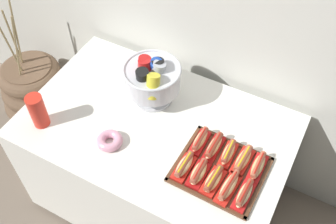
{
  "coord_description": "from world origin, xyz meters",
  "views": [
    {
      "loc": [
        0.65,
        -1.08,
        2.39
      ],
      "look_at": [
        0.05,
        0.04,
        0.87
      ],
      "focal_mm": 42.66,
      "sensor_mm": 36.0,
      "label": 1
    }
  ],
  "objects_px": {
    "hot_dog_1": "(199,173)",
    "punch_bowl": "(152,78)",
    "hot_dog_9": "(258,167)",
    "donut": "(110,141)",
    "hot_dog_7": "(228,153)",
    "hot_dog_2": "(213,180)",
    "serving_tray": "(220,170)",
    "floor_vase": "(37,95)",
    "buffet_table": "(158,164)",
    "hot_dog_5": "(200,141)",
    "hot_dog_4": "(244,194)",
    "hot_dog_8": "(243,160)",
    "hot_dog_6": "(214,147)",
    "cup_stack": "(38,111)",
    "hot_dog_0": "(184,166)",
    "hot_dog_3": "(229,187)"
  },
  "relations": [
    {
      "from": "hot_dog_1",
      "to": "punch_bowl",
      "type": "distance_m",
      "value": 0.55
    },
    {
      "from": "hot_dog_9",
      "to": "donut",
      "type": "xyz_separation_m",
      "value": [
        -0.69,
        -0.19,
        -0.01
      ]
    },
    {
      "from": "donut",
      "to": "hot_dog_7",
      "type": "bearing_deg",
      "value": 19.86
    },
    {
      "from": "punch_bowl",
      "to": "hot_dog_2",
      "type": "bearing_deg",
      "value": -33.22
    },
    {
      "from": "serving_tray",
      "to": "hot_dog_1",
      "type": "relative_size",
      "value": 2.7
    },
    {
      "from": "floor_vase",
      "to": "donut",
      "type": "distance_m",
      "value": 1.16
    },
    {
      "from": "buffet_table",
      "to": "hot_dog_1",
      "type": "xyz_separation_m",
      "value": [
        0.32,
        -0.17,
        0.4
      ]
    },
    {
      "from": "hot_dog_5",
      "to": "hot_dog_4",
      "type": "bearing_deg",
      "value": -30.0
    },
    {
      "from": "floor_vase",
      "to": "hot_dog_8",
      "type": "bearing_deg",
      "value": -6.99
    },
    {
      "from": "hot_dog_7",
      "to": "punch_bowl",
      "type": "bearing_deg",
      "value": 162.03
    },
    {
      "from": "buffet_table",
      "to": "hot_dog_8",
      "type": "xyz_separation_m",
      "value": [
        0.47,
        -0.01,
        0.4
      ]
    },
    {
      "from": "serving_tray",
      "to": "hot_dog_6",
      "type": "bearing_deg",
      "value": 131.08
    },
    {
      "from": "hot_dog_2",
      "to": "hot_dog_6",
      "type": "bearing_deg",
      "value": 113.25
    },
    {
      "from": "buffet_table",
      "to": "hot_dog_8",
      "type": "distance_m",
      "value": 0.62
    },
    {
      "from": "hot_dog_8",
      "to": "cup_stack",
      "type": "height_order",
      "value": "cup_stack"
    },
    {
      "from": "hot_dog_0",
      "to": "punch_bowl",
      "type": "bearing_deg",
      "value": 137.25
    },
    {
      "from": "hot_dog_4",
      "to": "hot_dog_0",
      "type": "bearing_deg",
      "value": 178.81
    },
    {
      "from": "hot_dog_7",
      "to": "hot_dog_2",
      "type": "bearing_deg",
      "value": -91.19
    },
    {
      "from": "donut",
      "to": "hot_dog_4",
      "type": "bearing_deg",
      "value": 2.37
    },
    {
      "from": "hot_dog_1",
      "to": "hot_dog_6",
      "type": "bearing_deg",
      "value": 88.81
    },
    {
      "from": "hot_dog_7",
      "to": "hot_dog_9",
      "type": "xyz_separation_m",
      "value": [
        0.15,
        -0.0,
        -0.0
      ]
    },
    {
      "from": "floor_vase",
      "to": "hot_dog_4",
      "type": "relative_size",
      "value": 6.13
    },
    {
      "from": "buffet_table",
      "to": "hot_dog_7",
      "type": "distance_m",
      "value": 0.57
    },
    {
      "from": "hot_dog_0",
      "to": "hot_dog_5",
      "type": "bearing_deg",
      "value": 88.81
    },
    {
      "from": "donut",
      "to": "hot_dog_2",
      "type": "bearing_deg",
      "value": 3.36
    },
    {
      "from": "hot_dog_3",
      "to": "hot_dog_4",
      "type": "bearing_deg",
      "value": -1.19
    },
    {
      "from": "floor_vase",
      "to": "hot_dog_3",
      "type": "xyz_separation_m",
      "value": [
        1.57,
        -0.36,
        0.55
      ]
    },
    {
      "from": "hot_dog_9",
      "to": "donut",
      "type": "height_order",
      "value": "hot_dog_9"
    },
    {
      "from": "punch_bowl",
      "to": "buffet_table",
      "type": "bearing_deg",
      "value": -55.43
    },
    {
      "from": "hot_dog_8",
      "to": "hot_dog_9",
      "type": "height_order",
      "value": "same"
    },
    {
      "from": "hot_dog_0",
      "to": "hot_dog_3",
      "type": "bearing_deg",
      "value": -1.19
    },
    {
      "from": "hot_dog_0",
      "to": "hot_dog_3",
      "type": "xyz_separation_m",
      "value": [
        0.22,
        -0.0,
        0.0
      ]
    },
    {
      "from": "serving_tray",
      "to": "cup_stack",
      "type": "xyz_separation_m",
      "value": [
        -0.92,
        -0.17,
        0.09
      ]
    },
    {
      "from": "hot_dog_7",
      "to": "hot_dog_9",
      "type": "distance_m",
      "value": 0.15
    },
    {
      "from": "hot_dog_8",
      "to": "punch_bowl",
      "type": "xyz_separation_m",
      "value": [
        -0.58,
        0.17,
        0.12
      ]
    },
    {
      "from": "hot_dog_2",
      "to": "hot_dog_7",
      "type": "bearing_deg",
      "value": 88.81
    },
    {
      "from": "hot_dog_2",
      "to": "hot_dog_7",
      "type": "distance_m",
      "value": 0.17
    },
    {
      "from": "hot_dog_6",
      "to": "hot_dog_9",
      "type": "height_order",
      "value": "hot_dog_6"
    },
    {
      "from": "hot_dog_1",
      "to": "hot_dog_9",
      "type": "relative_size",
      "value": 0.92
    },
    {
      "from": "hot_dog_2",
      "to": "floor_vase",
      "type": "bearing_deg",
      "value": 166.61
    },
    {
      "from": "hot_dog_0",
      "to": "hot_dog_6",
      "type": "distance_m",
      "value": 0.18
    },
    {
      "from": "hot_dog_3",
      "to": "hot_dog_5",
      "type": "xyz_separation_m",
      "value": [
        -0.22,
        0.17,
        -0.0
      ]
    },
    {
      "from": "hot_dog_5",
      "to": "hot_dog_6",
      "type": "distance_m",
      "value": 0.08
    },
    {
      "from": "floor_vase",
      "to": "hot_dog_9",
      "type": "distance_m",
      "value": 1.75
    },
    {
      "from": "hot_dog_5",
      "to": "donut",
      "type": "distance_m",
      "value": 0.44
    },
    {
      "from": "hot_dog_4",
      "to": "hot_dog_6",
      "type": "bearing_deg",
      "value": 142.55
    },
    {
      "from": "floor_vase",
      "to": "hot_dog_4",
      "type": "height_order",
      "value": "floor_vase"
    },
    {
      "from": "floor_vase",
      "to": "punch_bowl",
      "type": "relative_size",
      "value": 3.34
    },
    {
      "from": "hot_dog_3",
      "to": "hot_dog_4",
      "type": "height_order",
      "value": "hot_dog_3"
    },
    {
      "from": "hot_dog_6",
      "to": "buffet_table",
      "type": "bearing_deg",
      "value": 178.74
    }
  ]
}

